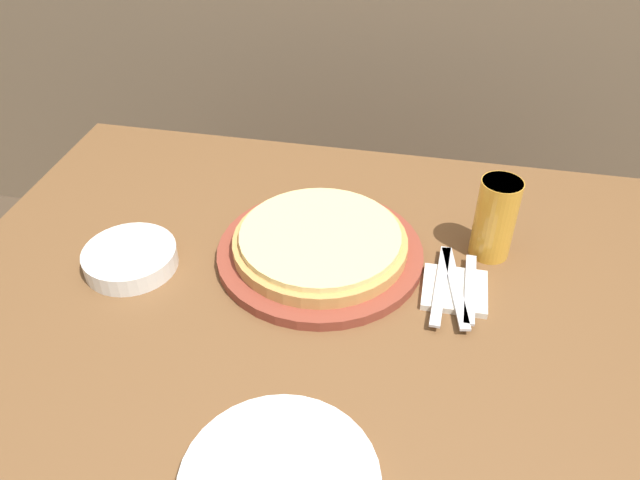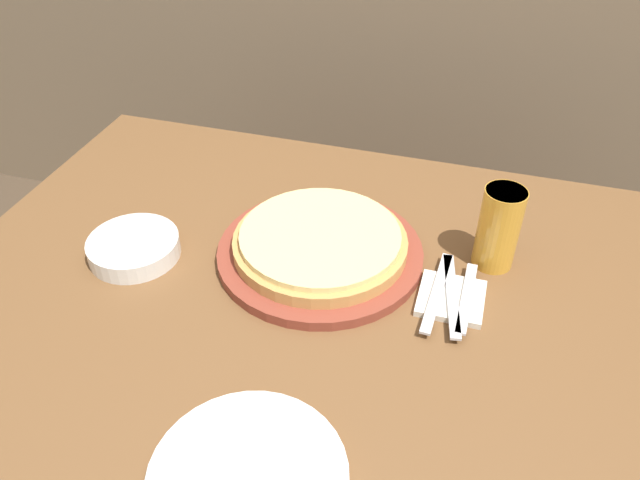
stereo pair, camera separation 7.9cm
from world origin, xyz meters
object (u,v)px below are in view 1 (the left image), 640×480
(beer_glass, at_px, (496,216))
(dinner_knife, at_px, (455,286))
(side_bowl, at_px, (130,258))
(spoon, at_px, (470,288))
(pizza_on_board, at_px, (320,246))
(fork, at_px, (441,284))

(beer_glass, xyz_separation_m, dinner_knife, (-0.06, -0.12, -0.07))
(side_bowl, distance_m, spoon, 0.60)
(spoon, bearing_deg, dinner_knife, 180.00)
(pizza_on_board, xyz_separation_m, beer_glass, (0.30, 0.08, 0.06))
(pizza_on_board, bearing_deg, side_bowl, -164.38)
(beer_glass, distance_m, dinner_knife, 0.15)
(pizza_on_board, xyz_separation_m, fork, (0.22, -0.05, -0.01))
(side_bowl, relative_size, fork, 0.81)
(pizza_on_board, relative_size, side_bowl, 2.26)
(fork, bearing_deg, beer_glass, 56.07)
(dinner_knife, height_order, spoon, same)
(beer_glass, height_order, fork, beer_glass)
(side_bowl, height_order, dinner_knife, side_bowl)
(side_bowl, xyz_separation_m, dinner_knife, (0.58, 0.04, -0.00))
(side_bowl, height_order, spoon, side_bowl)
(side_bowl, bearing_deg, beer_glass, 14.83)
(spoon, bearing_deg, pizza_on_board, 170.05)
(beer_glass, height_order, spoon, beer_glass)
(side_bowl, bearing_deg, spoon, 4.24)
(beer_glass, bearing_deg, dinner_knife, -115.18)
(beer_glass, distance_m, spoon, 0.15)
(side_bowl, bearing_deg, fork, 4.62)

